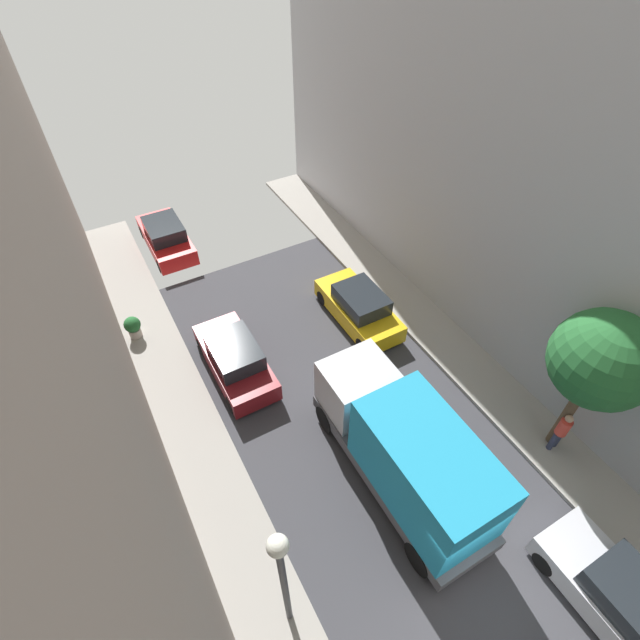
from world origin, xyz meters
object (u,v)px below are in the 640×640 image
object	(u,v)px
parked_car_right_2	(622,600)
pedestrian	(561,431)
parked_car_right_3	(359,307)
potted_plant_2	(133,326)
parked_car_left_3	(166,237)
lamp_post	(282,572)
delivery_truck	(406,452)
street_tree_1	(603,360)
parked_car_left_2	(235,359)

from	to	relation	value
parked_car_right_2	pedestrian	distance (m)	4.61
parked_car_right_3	potted_plant_2	bearing A→B (deg)	157.32
parked_car_left_3	lamp_post	bearing A→B (deg)	-96.46
delivery_truck	street_tree_1	xyz separation A→B (m)	(5.13, -1.34, 2.42)
pedestrian	potted_plant_2	distance (m)	15.60
delivery_truck	pedestrian	world-z (taller)	delivery_truck
parked_car_left_3	parked_car_right_3	distance (m)	10.14
parked_car_left_2	parked_car_left_3	xyz separation A→B (m)	(0.00, 8.68, 0.00)
parked_car_right_2	potted_plant_2	size ratio (longest dim) A/B	4.42
parked_car_right_3	parked_car_left_3	bearing A→B (deg)	122.17
pedestrian	lamp_post	world-z (taller)	lamp_post
parked_car_left_2	parked_car_right_2	world-z (taller)	same
delivery_truck	parked_car_right_3	bearing A→B (deg)	67.65
parked_car_left_3	street_tree_1	distance (m)	18.59
potted_plant_2	lamp_post	distance (m)	12.02
parked_car_left_2	lamp_post	xyz separation A→B (m)	(-1.90, -8.10, 2.78)
street_tree_1	parked_car_left_2	bearing A→B (deg)	135.06
potted_plant_2	lamp_post	bearing A→B (deg)	-85.39
delivery_truck	pedestrian	distance (m)	5.24
parked_car_left_3	lamp_post	distance (m)	17.12
parked_car_right_3	lamp_post	bearing A→B (deg)	-131.69
parked_car_right_3	delivery_truck	bearing A→B (deg)	-112.35
parked_car_right_3	parked_car_left_2	bearing A→B (deg)	-179.00
parked_car_left_3	lamp_post	world-z (taller)	lamp_post
pedestrian	street_tree_1	bearing A→B (deg)	46.03
pedestrian	potted_plant_2	bearing A→B (deg)	132.34
pedestrian	parked_car_right_3	bearing A→B (deg)	105.64
parked_car_left_3	street_tree_1	bearing A→B (deg)	-64.60
delivery_truck	lamp_post	world-z (taller)	lamp_post
parked_car_left_3	delivery_truck	distance (m)	15.43
parked_car_right_3	lamp_post	world-z (taller)	lamp_post
parked_car_left_3	parked_car_right_2	bearing A→B (deg)	-75.36
potted_plant_2	lamp_post	size ratio (longest dim) A/B	0.19
parked_car_left_2	potted_plant_2	distance (m)	4.54
lamp_post	parked_car_left_3	bearing A→B (deg)	83.54
parked_car_right_2	delivery_truck	size ratio (longest dim) A/B	0.64
parked_car_left_2	lamp_post	bearing A→B (deg)	-103.20
parked_car_left_3	potted_plant_2	world-z (taller)	parked_car_left_3
pedestrian	street_tree_1	size ratio (longest dim) A/B	0.31
parked_car_left_3	potted_plant_2	xyz separation A→B (m)	(-2.84, -5.14, -0.05)
parked_car_left_2	street_tree_1	size ratio (longest dim) A/B	0.76
parked_car_left_3	delivery_truck	bearing A→B (deg)	-79.90
parked_car_right_2	potted_plant_2	distance (m)	17.58
pedestrian	street_tree_1	distance (m)	3.14
delivery_truck	lamp_post	bearing A→B (deg)	-160.48
parked_car_right_3	street_tree_1	xyz separation A→B (m)	(2.43, -7.91, 3.49)
lamp_post	parked_car_right_2	bearing A→B (deg)	-28.04
parked_car_left_2	delivery_truck	distance (m)	7.09
parked_car_left_3	pedestrian	bearing A→B (deg)	-65.31
parked_car_left_2	parked_car_right_3	size ratio (longest dim) A/B	1.00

